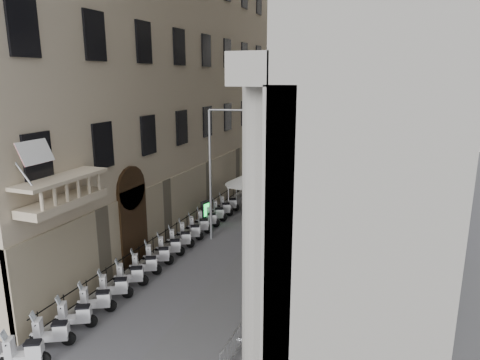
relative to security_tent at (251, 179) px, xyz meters
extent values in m
cube|color=#A9A79F|center=(2.06, 24.57, 12.46)|extent=(22.00, 10.00, 30.00)
cylinder|color=silver|center=(-1.31, -1.31, -1.51)|extent=(0.06, 0.06, 2.06)
cylinder|color=silver|center=(1.31, -1.31, -1.51)|extent=(0.06, 0.06, 2.06)
cylinder|color=silver|center=(-1.31, 1.31, -1.51)|extent=(0.06, 0.06, 2.06)
cylinder|color=silver|center=(1.31, 1.31, -1.51)|extent=(0.06, 0.06, 2.06)
cube|color=silver|center=(0.00, 0.00, -0.43)|extent=(2.81, 2.81, 0.11)
cone|color=silver|center=(0.00, 0.00, 0.03)|extent=(3.74, 3.74, 0.94)
cylinder|color=#96989E|center=(-0.44, -6.49, 1.59)|extent=(0.16, 0.16, 8.27)
cylinder|color=#96989E|center=(0.77, -6.23, 5.73)|extent=(2.45, 0.63, 0.12)
cube|color=#96989E|center=(1.88, -6.00, 5.68)|extent=(0.55, 0.33, 0.16)
cube|color=black|center=(-2.14, -3.70, -1.73)|extent=(0.40, 0.79, 1.62)
cube|color=#19E54C|center=(-2.02, -3.73, -1.55)|extent=(0.17, 0.57, 0.90)
imported|color=#0C0E33|center=(4.10, -0.45, -1.70)|extent=(0.70, 0.56, 1.67)
imported|color=black|center=(4.36, 0.66, -1.66)|extent=(1.07, 0.99, 1.75)
imported|color=black|center=(0.06, 5.51, -1.55)|extent=(1.15, 1.08, 1.98)
camera|label=1|loc=(10.31, -30.15, 7.66)|focal=32.00mm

